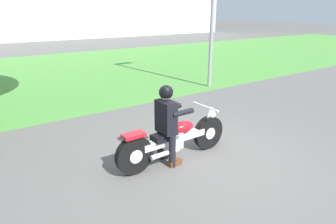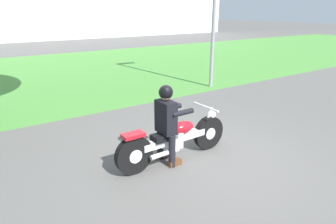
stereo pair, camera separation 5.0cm
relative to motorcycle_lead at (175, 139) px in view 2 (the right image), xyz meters
name	(u,v)px [view 2 (the right image)]	position (x,y,z in m)	size (l,w,h in m)	color
ground	(209,162)	(0.46, -0.42, -0.40)	(120.00, 120.00, 0.00)	#565451
grass_verge	(60,72)	(0.46, 9.20, -0.39)	(60.00, 12.00, 0.01)	#478438
motorcycle_lead	(175,139)	(0.00, 0.00, 0.00)	(2.27, 0.66, 0.88)	black
rider_lead	(167,119)	(-0.17, 0.00, 0.42)	(0.55, 0.48, 1.41)	black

